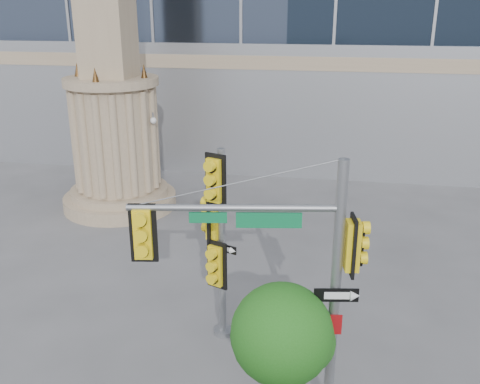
# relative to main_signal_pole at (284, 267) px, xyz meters

# --- Properties ---
(ground) EXTENTS (120.00, 120.00, 0.00)m
(ground) POSITION_rel_main_signal_pole_xyz_m (-1.47, 1.30, -3.26)
(ground) COLOR #545456
(ground) RESTS_ON ground
(monument) EXTENTS (4.40, 4.40, 16.60)m
(monument) POSITION_rel_main_signal_pole_xyz_m (-7.47, 10.30, 2.26)
(monument) COLOR gray
(monument) RESTS_ON ground
(main_signal_pole) EXTENTS (4.06, 1.01, 5.26)m
(main_signal_pole) POSITION_rel_main_signal_pole_xyz_m (0.00, 0.00, 0.00)
(main_signal_pole) COLOR slate
(main_signal_pole) RESTS_ON ground
(secondary_signal_pole) EXTENTS (0.80, 0.78, 4.71)m
(secondary_signal_pole) POSITION_rel_main_signal_pole_xyz_m (-1.74, 2.40, -0.49)
(secondary_signal_pole) COLOR slate
(secondary_signal_pole) RESTS_ON ground
(street_tree) EXTENTS (1.92, 1.88, 3.00)m
(street_tree) POSITION_rel_main_signal_pole_xyz_m (0.07, -0.28, -1.29)
(street_tree) COLOR gray
(street_tree) RESTS_ON ground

